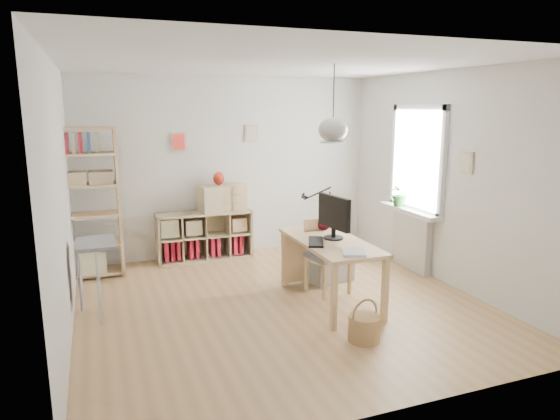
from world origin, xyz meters
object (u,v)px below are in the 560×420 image
object	(u,v)px
cube_shelf	(203,239)
desk	(330,248)
chair	(325,251)
monitor	(334,215)
storage_chest	(325,264)
drawer_chest	(222,198)
tall_bookshelf	(87,197)

from	to	relation	value
cube_shelf	desk	bearing A→B (deg)	-65.39
chair	monitor	world-z (taller)	monitor
storage_chest	monitor	size ratio (longest dim) A/B	1.35
chair	drawer_chest	distance (m)	2.05
chair	drawer_chest	size ratio (longest dim) A/B	1.31
desk	storage_chest	xyz separation A→B (m)	(0.31, 0.75, -0.45)
monitor	storage_chest	bearing A→B (deg)	62.87
desk	monitor	distance (m)	0.38
cube_shelf	storage_chest	bearing A→B (deg)	-48.06
desk	drawer_chest	bearing A→B (deg)	108.29
storage_chest	drawer_chest	xyz separation A→B (m)	(-1.03, 1.44, 0.71)
desk	storage_chest	bearing A→B (deg)	67.76
storage_chest	monitor	xyz separation A→B (m)	(-0.25, -0.70, 0.83)
desk	chair	world-z (taller)	chair
desk	drawer_chest	world-z (taller)	drawer_chest
drawer_chest	cube_shelf	bearing A→B (deg)	161.54
cube_shelf	storage_chest	distance (m)	1.99
cube_shelf	monitor	xyz separation A→B (m)	(1.08, -2.18, 0.73)
chair	desk	bearing A→B (deg)	-117.45
desk	tall_bookshelf	world-z (taller)	tall_bookshelf
cube_shelf	tall_bookshelf	distance (m)	1.77
chair	tall_bookshelf	bearing A→B (deg)	139.40
desk	storage_chest	size ratio (longest dim) A/B	1.92
tall_bookshelf	cube_shelf	bearing A→B (deg)	10.19
tall_bookshelf	desk	bearing A→B (deg)	-37.01
storage_chest	chair	bearing A→B (deg)	-130.13
tall_bookshelf	monitor	size ratio (longest dim) A/B	3.46
cube_shelf	monitor	size ratio (longest dim) A/B	2.43
tall_bookshelf	storage_chest	world-z (taller)	tall_bookshelf
chair	storage_chest	world-z (taller)	chair
desk	tall_bookshelf	bearing A→B (deg)	142.99
desk	monitor	xyz separation A→B (m)	(0.06, 0.05, 0.38)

